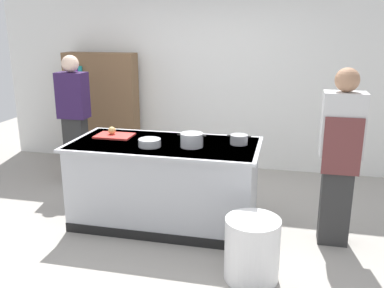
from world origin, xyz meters
TOP-DOWN VIEW (x-y plane):
  - ground_plane at (0.00, 0.00)m, footprint 10.00×10.00m
  - back_wall at (0.00, 2.10)m, footprint 6.40×0.12m
  - counter_island at (0.00, -0.00)m, footprint 1.98×0.98m
  - cutting_board at (-0.61, 0.13)m, footprint 0.40×0.28m
  - onion at (-0.65, 0.15)m, footprint 0.08×0.08m
  - stock_pot at (0.31, -0.07)m, footprint 0.29×0.23m
  - sauce_pan at (0.76, 0.13)m, footprint 0.25×0.18m
  - mixing_bowl at (-0.11, -0.16)m, footprint 0.23×0.23m
  - trash_bin at (1.01, -0.86)m, footprint 0.46×0.46m
  - person_chef at (1.74, -0.05)m, footprint 0.38×0.25m
  - person_guest at (-1.53, 0.94)m, footprint 0.38×0.24m
  - bookshelf at (-1.53, 1.80)m, footprint 1.10×0.31m

SIDE VIEW (x-z plane):
  - ground_plane at x=0.00m, z-range 0.00..0.00m
  - trash_bin at x=1.01m, z-range 0.00..0.54m
  - counter_island at x=0.00m, z-range 0.02..0.92m
  - bookshelf at x=-1.53m, z-range 0.00..1.70m
  - cutting_board at x=-0.61m, z-range 0.90..0.92m
  - person_guest at x=-1.53m, z-range 0.05..1.77m
  - person_chef at x=1.74m, z-range 0.05..1.77m
  - mixing_bowl at x=-0.11m, z-range 0.90..0.98m
  - sauce_pan at x=0.76m, z-range 0.90..1.00m
  - onion at x=-0.65m, z-range 0.92..1.00m
  - stock_pot at x=0.31m, z-range 0.90..1.04m
  - back_wall at x=0.00m, z-range 0.00..3.00m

